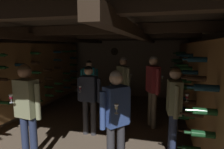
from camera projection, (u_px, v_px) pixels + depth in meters
The scene contains 11 objects.
ground_plane at pixel (100, 128), 4.58m from camera, with size 8.40×8.40×0.00m, color #7A6651.
room_shell at pixel (103, 69), 4.63m from camera, with size 4.72×6.52×2.41m.
wine_crate_stack at pixel (111, 97), 6.21m from camera, with size 0.52×0.35×0.60m.
display_bottle at pixel (111, 85), 6.10m from camera, with size 0.08×0.08×0.35m.
person_host_center at pixel (89, 94), 4.10m from camera, with size 0.54×0.32×1.56m.
person_guest_near_left at pixel (27, 106), 2.99m from camera, with size 0.54×0.33×1.70m.
person_guest_mid_right at pixel (174, 104), 3.26m from camera, with size 0.35×0.54×1.62m.
person_guest_far_left at pixel (89, 81), 5.68m from camera, with size 0.52×0.31×1.56m.
person_guest_far_right at pixel (153, 84), 4.50m from camera, with size 0.43×0.48×1.75m.
person_guest_near_right at pixel (116, 114), 2.76m from camera, with size 0.39×0.46×1.63m.
person_guest_rear_center at pixel (123, 82), 5.08m from camera, with size 0.45×0.39×1.68m.
Camera 1 is at (1.40, -4.11, 1.97)m, focal length 30.02 mm.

